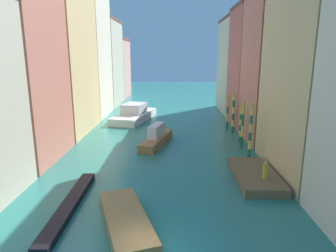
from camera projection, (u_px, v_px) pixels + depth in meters
name	position (u px, v px, depth m)	size (l,w,h in m)	color
ground_plane	(164.00, 132.00, 38.27)	(154.00, 154.00, 0.00)	#28756B
building_left_1	(17.00, 56.00, 26.38)	(6.19, 9.09, 19.17)	#C6705B
building_left_2	(62.00, 62.00, 37.02)	(6.19, 11.84, 17.61)	#DBB77A
building_left_3	(86.00, 52.00, 47.35)	(6.19, 9.90, 20.36)	beige
building_left_4	(103.00, 63.00, 58.81)	(6.19, 12.07, 16.45)	#BCB299
building_left_5	(115.00, 68.00, 70.42)	(6.19, 11.08, 13.64)	tan
building_right_1	(318.00, 82.00, 23.46)	(6.19, 11.02, 15.04)	#DBB77A
building_right_2	(277.00, 55.00, 32.75)	(6.19, 8.41, 19.28)	#C6705B
building_right_3	(255.00, 66.00, 41.52)	(6.19, 8.85, 16.37)	#B25147
building_right_4	(239.00, 66.00, 51.42)	(6.19, 11.52, 15.87)	#BCB299
waterfront_dock	(255.00, 175.00, 23.60)	(3.16, 6.85, 0.67)	brown
person_on_dock	(265.00, 170.00, 22.07)	(0.36, 0.36, 1.37)	gold
mooring_pole_0	(250.00, 130.00, 28.33)	(0.33, 0.33, 5.23)	#197247
mooring_pole_1	(243.00, 124.00, 31.31)	(0.29, 0.29, 5.08)	#197247
mooring_pole_2	(241.00, 123.00, 33.57)	(0.32, 0.32, 4.20)	#197247
mooring_pole_3	(233.00, 112.00, 37.50)	(0.39, 0.39, 5.32)	#197247
mooring_pole_4	(227.00, 113.00, 39.73)	(0.28, 0.28, 4.34)	#197247
vaporetto_white	(134.00, 114.00, 45.61)	(6.24, 11.10, 2.52)	white
gondola_black	(70.00, 205.00, 19.08)	(1.12, 9.60, 0.46)	black
motorboat_0	(156.00, 137.00, 33.03)	(3.52, 7.79, 2.23)	olive
motorboat_1	(126.00, 221.00, 16.92)	(4.35, 7.07, 0.82)	olive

